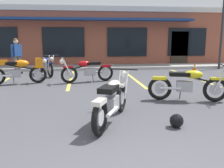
# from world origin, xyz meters

# --- Properties ---
(ground_plane) EXTENTS (80.00, 80.00, 0.00)m
(ground_plane) POSITION_xyz_m (0.00, 3.69, 0.00)
(ground_plane) COLOR #47474C
(sidewalk_kerb) EXTENTS (22.00, 1.80, 0.14)m
(sidewalk_kerb) POSITION_xyz_m (0.00, 11.41, 0.07)
(sidewalk_kerb) COLOR #A8A59E
(sidewalk_kerb) RESTS_ON ground_plane
(brick_storefront_building) EXTENTS (18.85, 7.16, 3.54)m
(brick_storefront_building) POSITION_xyz_m (0.00, 15.44, 1.77)
(brick_storefront_building) COLOR brown
(brick_storefront_building) RESTS_ON ground_plane
(painted_stall_lines) EXTENTS (7.96, 4.80, 0.01)m
(painted_stall_lines) POSITION_xyz_m (0.00, 7.81, 0.00)
(painted_stall_lines) COLOR #DBCC4C
(painted_stall_lines) RESTS_ON ground_plane
(motorcycle_foreground_classic) EXTENTS (1.14, 1.98, 0.98)m
(motorcycle_foreground_classic) POSITION_xyz_m (-0.23, 2.39, 0.46)
(motorcycle_foreground_classic) COLOR black
(motorcycle_foreground_classic) RESTS_ON ground_plane
(motorcycle_red_sportbike) EXTENTS (2.08, 0.86, 0.98)m
(motorcycle_red_sportbike) POSITION_xyz_m (-3.07, 6.91, 0.53)
(motorcycle_red_sportbike) COLOR black
(motorcycle_red_sportbike) RESTS_ON ground_plane
(motorcycle_silver_naked) EXTENTS (1.19, 1.96, 0.98)m
(motorcycle_silver_naked) POSITION_xyz_m (-2.51, 9.01, 0.46)
(motorcycle_silver_naked) COLOR black
(motorcycle_silver_naked) RESTS_ON ground_plane
(motorcycle_blue_standard) EXTENTS (2.07, 0.89, 0.98)m
(motorcycle_blue_standard) POSITION_xyz_m (-0.64, 7.01, 0.46)
(motorcycle_blue_standard) COLOR black
(motorcycle_blue_standard) RESTS_ON ground_plane
(motorcycle_green_cafe_racer) EXTENTS (2.07, 0.87, 0.98)m
(motorcycle_green_cafe_racer) POSITION_xyz_m (1.98, 3.80, 0.46)
(motorcycle_green_cafe_racer) COLOR black
(motorcycle_green_cafe_racer) RESTS_ON ground_plane
(person_in_black_shirt) EXTENTS (0.43, 0.55, 1.68)m
(person_in_black_shirt) POSITION_xyz_m (-3.90, 9.70, 0.95)
(person_in_black_shirt) COLOR black
(person_in_black_shirt) RESTS_ON ground_plane
(helmet_on_pavement) EXTENTS (0.26, 0.26, 0.26)m
(helmet_on_pavement) POSITION_xyz_m (0.92, 1.92, 0.13)
(helmet_on_pavement) COLOR black
(helmet_on_pavement) RESTS_ON ground_plane
(traffic_cone) EXTENTS (0.34, 0.34, 0.53)m
(traffic_cone) POSITION_xyz_m (4.59, 8.87, 0.26)
(traffic_cone) COLOR orange
(traffic_cone) RESTS_ON ground_plane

